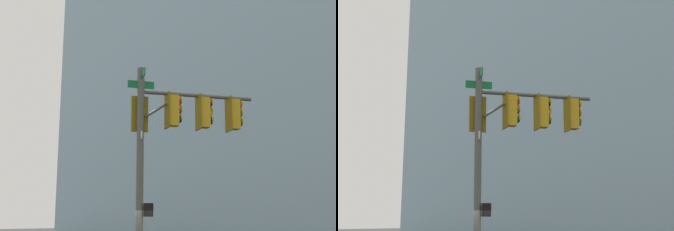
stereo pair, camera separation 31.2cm
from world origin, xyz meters
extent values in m
cylinder|color=#4C514C|center=(-0.48, -0.43, 3.50)|extent=(0.23, 0.23, 7.00)
cylinder|color=#4C514C|center=(1.00, -1.64, 6.22)|extent=(3.03, 2.50, 0.12)
cylinder|color=#4C514C|center=(0.05, -0.87, 5.77)|extent=(0.86, 0.72, 0.75)
cube|color=#0F6B33|center=(-0.48, -0.43, 6.75)|extent=(0.75, 0.91, 0.24)
cube|color=#0F6B33|center=(-0.48, -0.43, 6.45)|extent=(0.69, 0.57, 0.24)
cube|color=white|center=(-0.48, -0.43, 4.79)|extent=(0.31, 0.37, 0.24)
cube|color=gold|center=(0.34, -1.10, 5.66)|extent=(0.48, 0.48, 1.00)
cube|color=#775E0F|center=(0.19, -0.98, 5.66)|extent=(0.37, 0.45, 1.16)
sphere|color=red|center=(0.50, -1.23, 5.96)|extent=(0.20, 0.20, 0.20)
cylinder|color=gold|center=(0.55, -1.27, 6.05)|extent=(0.18, 0.20, 0.23)
sphere|color=#4C330A|center=(0.50, -1.23, 5.66)|extent=(0.20, 0.20, 0.20)
cylinder|color=gold|center=(0.55, -1.27, 5.75)|extent=(0.18, 0.20, 0.23)
sphere|color=#0A3819|center=(0.50, -1.23, 5.36)|extent=(0.20, 0.20, 0.20)
cylinder|color=gold|center=(0.55, -1.27, 5.45)|extent=(0.18, 0.20, 0.23)
cube|color=gold|center=(1.16, -1.77, 5.66)|extent=(0.48, 0.48, 1.00)
cube|color=#775E0F|center=(1.01, -1.65, 5.66)|extent=(0.37, 0.45, 1.16)
sphere|color=#470A07|center=(1.32, -1.90, 5.96)|extent=(0.20, 0.20, 0.20)
cylinder|color=gold|center=(1.37, -1.94, 6.05)|extent=(0.18, 0.20, 0.23)
sphere|color=#F29E0C|center=(1.32, -1.90, 5.66)|extent=(0.20, 0.20, 0.20)
cylinder|color=gold|center=(1.37, -1.94, 5.75)|extent=(0.18, 0.20, 0.23)
sphere|color=#0A3819|center=(1.32, -1.90, 5.36)|extent=(0.20, 0.20, 0.20)
cylinder|color=gold|center=(1.37, -1.94, 5.45)|extent=(0.18, 0.20, 0.23)
cube|color=gold|center=(1.98, -2.44, 5.66)|extent=(0.48, 0.48, 1.00)
cube|color=#775E0F|center=(1.84, -2.32, 5.66)|extent=(0.37, 0.45, 1.16)
sphere|color=red|center=(2.14, -2.57, 5.96)|extent=(0.20, 0.20, 0.20)
cylinder|color=gold|center=(2.19, -2.61, 6.05)|extent=(0.18, 0.20, 0.23)
sphere|color=#4C330A|center=(2.14, -2.57, 5.66)|extent=(0.20, 0.20, 0.20)
cylinder|color=gold|center=(2.19, -2.61, 5.75)|extent=(0.18, 0.20, 0.23)
sphere|color=#0A3819|center=(2.14, -2.57, 5.36)|extent=(0.20, 0.20, 0.20)
cylinder|color=gold|center=(2.19, -2.61, 5.45)|extent=(0.18, 0.20, 0.23)
cube|color=gold|center=(-0.28, -0.19, 5.52)|extent=(0.48, 0.48, 1.00)
cube|color=#775E0F|center=(-0.40, -0.34, 5.52)|extent=(0.45, 0.37, 1.16)
sphere|color=red|center=(-0.15, -0.03, 5.82)|extent=(0.20, 0.20, 0.20)
cylinder|color=gold|center=(-0.11, 0.02, 5.91)|extent=(0.20, 0.18, 0.23)
sphere|color=#4C330A|center=(-0.15, -0.03, 5.52)|extent=(0.20, 0.20, 0.20)
cylinder|color=gold|center=(-0.11, 0.02, 5.61)|extent=(0.20, 0.18, 0.23)
sphere|color=#0A3819|center=(-0.15, -0.03, 5.22)|extent=(0.20, 0.20, 0.20)
cylinder|color=gold|center=(-0.11, 0.02, 5.31)|extent=(0.20, 0.18, 0.23)
cube|color=black|center=(-0.28, -0.60, 2.52)|extent=(0.42, 0.44, 0.40)
cube|color=#EA5914|center=(-0.17, -0.69, 2.52)|extent=(0.17, 0.21, 0.28)
cube|color=brown|center=(38.05, 5.61, 17.55)|extent=(20.74, 19.74, 35.09)
cube|color=#845B47|center=(41.86, 18.41, 19.65)|extent=(23.72, 16.94, 39.31)
camera|label=1|loc=(-12.28, -9.80, 2.21)|focal=52.25mm
camera|label=2|loc=(-12.09, -10.06, 2.21)|focal=52.25mm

